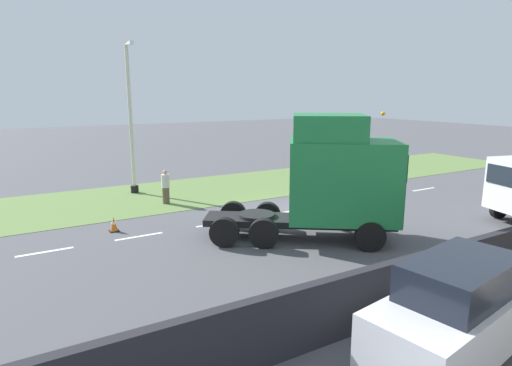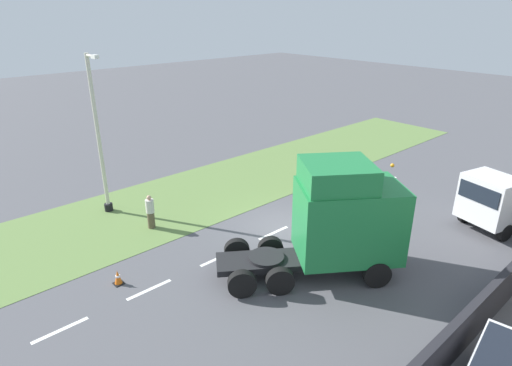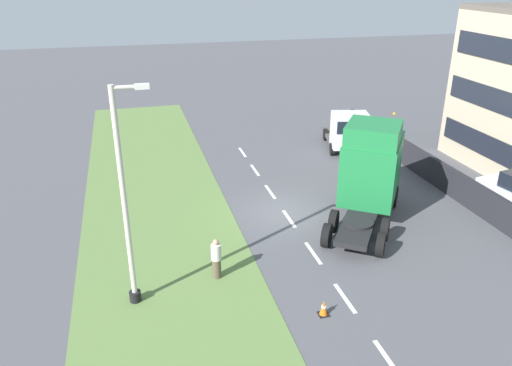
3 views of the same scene
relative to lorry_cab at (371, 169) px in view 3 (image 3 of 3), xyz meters
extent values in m
plane|color=#515156|center=(-3.88, 0.99, -2.29)|extent=(120.00, 120.00, 0.00)
cube|color=#607F42|center=(-9.88, 0.99, -2.28)|extent=(7.00, 44.00, 0.01)
cube|color=white|center=(-3.88, -9.31, -2.28)|extent=(0.16, 1.80, 0.00)
cube|color=white|center=(-3.88, -6.11, -2.28)|extent=(0.16, 1.80, 0.00)
cube|color=white|center=(-3.88, -2.91, -2.28)|extent=(0.16, 1.80, 0.00)
cube|color=white|center=(-3.88, 0.29, -2.28)|extent=(0.16, 1.80, 0.00)
cube|color=white|center=(-3.88, 3.49, -2.28)|extent=(0.16, 1.80, 0.00)
cube|color=white|center=(-3.88, 6.69, -2.28)|extent=(0.16, 1.80, 0.00)
cube|color=white|center=(-3.88, 9.89, -2.28)|extent=(0.16, 1.80, 0.00)
cube|color=#232328|center=(5.12, 0.99, -1.56)|extent=(0.25, 24.00, 1.45)
cube|color=#1E232D|center=(8.57, 3.56, -0.54)|extent=(0.08, 6.04, 1.22)
cube|color=#1E232D|center=(8.57, 3.56, 2.09)|extent=(0.08, 6.04, 1.22)
cube|color=#1E232D|center=(8.57, 3.56, 4.71)|extent=(0.08, 6.04, 1.22)
cube|color=black|center=(-0.73, -1.03, -1.62)|extent=(5.08, 6.43, 0.24)
cube|color=#1E7A3D|center=(0.17, 0.24, -0.07)|extent=(4.19, 4.52, 2.87)
cube|color=black|center=(1.28, 1.82, -0.70)|extent=(1.74, 1.25, 1.61)
cube|color=black|center=(1.28, 1.82, 0.57)|extent=(1.84, 1.32, 0.92)
cube|color=#1E7A3D|center=(-0.16, -0.23, 1.82)|extent=(3.33, 3.36, 0.90)
sphere|color=orange|center=(1.37, 0.78, 2.34)|extent=(0.14, 0.14, 0.14)
cylinder|color=black|center=(-1.62, -2.30, -1.44)|extent=(1.88, 1.88, 0.12)
cylinder|color=black|center=(-0.26, 1.59, -1.77)|extent=(0.86, 1.03, 1.04)
cylinder|color=black|center=(1.59, 0.29, -1.77)|extent=(0.86, 1.03, 1.04)
cylinder|color=black|center=(-2.35, -1.37, -1.77)|extent=(0.86, 1.03, 1.04)
cylinder|color=black|center=(-0.50, -2.67, -1.77)|extent=(0.86, 1.03, 1.04)
cylinder|color=black|center=(-3.14, -2.50, -1.77)|extent=(0.86, 1.03, 1.04)
cylinder|color=black|center=(-1.29, -3.80, -1.77)|extent=(0.86, 1.03, 1.04)
cube|color=silver|center=(2.50, 7.69, -0.64)|extent=(2.55, 2.23, 2.12)
cube|color=black|center=(2.29, 6.82, -0.22)|extent=(1.88, 0.50, 0.76)
cube|color=#4C4742|center=(3.11, 10.12, -1.80)|extent=(2.91, 3.69, 0.18)
cube|color=#4C4742|center=(2.73, 8.59, -0.96)|extent=(2.15, 0.62, 1.49)
cylinder|color=black|center=(3.49, 7.45, -1.89)|extent=(0.42, 0.83, 0.80)
cylinder|color=black|center=(1.52, 7.94, -1.89)|extent=(0.42, 0.83, 0.80)
cylinder|color=black|center=(4.21, 10.37, -1.89)|extent=(0.42, 0.83, 0.80)
cylinder|color=black|center=(2.24, 10.85, -1.89)|extent=(0.42, 0.83, 0.80)
cylinder|color=black|center=(5.81, -1.17, -1.97)|extent=(0.30, 0.66, 0.64)
cylinder|color=black|center=(7.43, -0.91, -1.97)|extent=(0.30, 0.66, 0.64)
cylinder|color=black|center=(-11.20, -4.34, -2.09)|extent=(0.41, 0.41, 0.40)
cylinder|color=beige|center=(-11.20, -4.34, 1.61)|extent=(0.19, 0.19, 7.79)
cylinder|color=beige|center=(-10.75, -4.34, 5.40)|extent=(0.90, 0.13, 0.13)
cube|color=silver|center=(-10.30, -4.34, 5.40)|extent=(0.44, 0.20, 0.16)
cylinder|color=brown|center=(-8.10, -3.62, -1.88)|extent=(0.34, 0.34, 0.81)
cylinder|color=beige|center=(-8.10, -3.62, -1.16)|extent=(0.39, 0.39, 0.64)
sphere|color=tan|center=(-8.10, -3.62, -0.73)|extent=(0.22, 0.22, 0.22)
cube|color=black|center=(-4.98, -6.78, -2.27)|extent=(0.36, 0.36, 0.03)
cone|color=orange|center=(-4.98, -6.78, -1.98)|extent=(0.28, 0.28, 0.55)
cylinder|color=white|center=(-4.98, -6.78, -1.95)|extent=(0.17, 0.17, 0.07)
camera|label=1|loc=(11.57, -10.03, 2.99)|focal=30.00mm
camera|label=2|loc=(8.48, -11.94, 7.36)|focal=30.00mm
camera|label=3|loc=(-10.79, -19.66, 8.70)|focal=35.00mm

